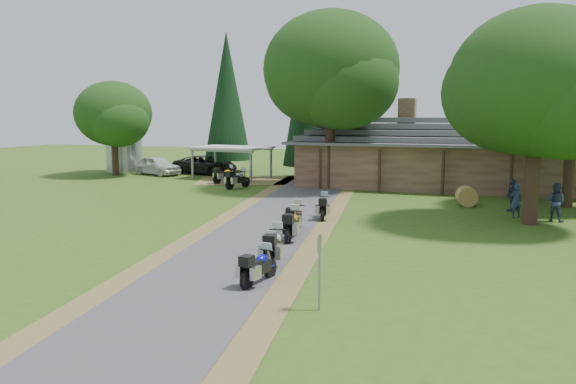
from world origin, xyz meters
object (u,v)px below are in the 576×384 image
(lodge, at_px, (448,152))
(car_dark_suv, at_px, (205,160))
(motorcycle_row_a, at_px, (259,265))
(motorcycle_row_e, at_px, (324,206))
(car_white_sedan, at_px, (157,163))
(hay_bale, at_px, (467,196))
(motorcycle_row_c, at_px, (292,223))
(carport, at_px, (232,163))
(motorcycle_row_d, at_px, (295,217))
(motorcycle_row_b, at_px, (274,245))
(silo, at_px, (123,136))
(motorcycle_carport_a, at_px, (225,174))
(motorcycle_carport_b, at_px, (238,178))

(lodge, xyz_separation_m, car_dark_suv, (-19.85, 1.79, -1.27))
(car_dark_suv, relative_size, motorcycle_row_a, 3.64)
(lodge, xyz_separation_m, motorcycle_row_e, (-4.99, -14.65, -1.83))
(car_white_sedan, relative_size, hay_bale, 5.51)
(motorcycle_row_a, bearing_deg, car_dark_suv, 40.13)
(motorcycle_row_c, height_order, motorcycle_row_e, motorcycle_row_c)
(carport, xyz_separation_m, hay_bale, (17.94, -8.03, -0.72))
(car_dark_suv, relative_size, motorcycle_row_d, 3.19)
(motorcycle_row_b, bearing_deg, motorcycle_row_c, 0.53)
(silo, bearing_deg, motorcycle_row_a, -48.79)
(lodge, xyz_separation_m, motorcycle_row_d, (-5.36, -17.96, -1.79))
(silo, distance_m, motorcycle_row_a, 35.92)
(lodge, height_order, motorcycle_carport_a, lodge)
(car_dark_suv, bearing_deg, car_white_sedan, 127.21)
(car_white_sedan, bearing_deg, motorcycle_row_d, -114.49)
(motorcycle_row_b, distance_m, hay_bale, 15.98)
(motorcycle_row_b, bearing_deg, hay_bale, -30.44)
(motorcycle_row_c, distance_m, motorcycle_carport_b, 16.26)
(car_white_sedan, distance_m, motorcycle_row_b, 29.99)
(car_white_sedan, distance_m, motorcycle_row_e, 23.52)
(motorcycle_row_c, bearing_deg, carport, 23.94)
(carport, bearing_deg, motorcycle_row_d, -51.56)
(lodge, relative_size, car_dark_suv, 3.48)
(lodge, distance_m, motorcycle_row_d, 18.83)
(carport, height_order, hay_bale, carport)
(silo, height_order, motorcycle_row_b, silo)
(motorcycle_carport_a, bearing_deg, carport, 44.73)
(silo, height_order, motorcycle_row_c, silo)
(car_dark_suv, relative_size, motorcycle_carport_b, 3.03)
(motorcycle_row_c, bearing_deg, motorcycle_carport_b, 24.90)
(motorcycle_row_a, height_order, motorcycle_row_c, motorcycle_row_c)
(motorcycle_row_e, distance_m, motorcycle_carport_b, 12.37)
(motorcycle_row_b, height_order, hay_bale, motorcycle_row_b)
(motorcycle_row_a, distance_m, motorcycle_carport_a, 25.09)
(carport, relative_size, motorcycle_carport_b, 2.87)
(car_dark_suv, distance_m, motorcycle_row_b, 29.42)
(car_dark_suv, relative_size, motorcycle_row_e, 3.38)
(silo, relative_size, motorcycle_row_d, 3.29)
(car_white_sedan, xyz_separation_m, motorcycle_row_d, (18.07, -17.90, -0.33))
(motorcycle_row_a, height_order, motorcycle_carport_a, motorcycle_carport_a)
(carport, height_order, motorcycle_carport_a, carport)
(lodge, bearing_deg, car_white_sedan, -179.83)
(car_dark_suv, xyz_separation_m, motorcycle_row_a, (15.81, -27.33, -0.60))
(motorcycle_row_a, height_order, motorcycle_row_d, motorcycle_row_d)
(motorcycle_row_e, bearing_deg, motorcycle_carport_b, 32.26)
(carport, distance_m, motorcycle_row_b, 25.84)
(motorcycle_row_b, bearing_deg, motorcycle_carport_b, 18.91)
(hay_bale, bearing_deg, lodge, 100.44)
(hay_bale, bearing_deg, motorcycle_row_c, -120.35)
(motorcycle_row_e, relative_size, motorcycle_carport_a, 0.95)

